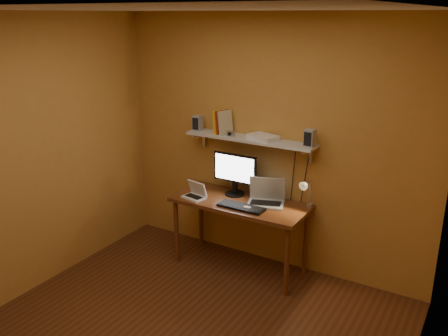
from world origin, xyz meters
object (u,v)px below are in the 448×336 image
Objects in this scene: router at (263,137)px; shelf_camera at (230,134)px; desk at (240,209)px; mouse at (247,208)px; netbook at (195,193)px; keyboard at (241,207)px; desk_lamp at (307,190)px; speaker_right at (310,138)px; speaker_left at (198,123)px; laptop at (266,197)px; monitor at (235,172)px; wall_shelf at (250,139)px.

shelf_camera is at bearing -170.14° from router.
desk is 0.78m from shelf_camera.
mouse is at bearing -42.80° from desk.
keyboard is at bearing 10.70° from netbook.
router is at bearing 171.87° from desk_lamp.
mouse is 0.72m from router.
router is (0.59, 0.35, 0.60)m from netbook.
netbook is at bearing -161.50° from desk.
speaker_right is at bearing 16.07° from desk.
router is at bearing 54.03° from desk.
speaker_left is (-0.19, 0.34, 0.66)m from netbook.
netbook is 1.31m from speaker_right.
laptop is 0.60m from router.
mouse is at bearing -39.09° from shelf_camera.
keyboard is 0.94m from speaker_right.
laptop is 1.46× the size of router.
shelf_camera is 0.35m from router.
netbook is 1.55× the size of speaker_right.
desk is 1.03m from speaker_left.
netbook is (-0.45, -0.15, 0.13)m from desk.
desk is 0.73m from desk_lamp.
router is at bearing 9.86° from shelf_camera.
speaker_left is at bearing 174.25° from monitor.
speaker_left reaches higher than monitor.
speaker_right reaches higher than desk_lamp.
speaker_right is at bearing 3.02° from shelf_camera.
desk is 0.39m from monitor.
desk is 0.72m from wall_shelf.
speaker_right is (0.64, 0.18, 0.79)m from desk.
wall_shelf is 0.70m from keyboard.
netbook is (-0.70, -0.24, -0.02)m from laptop.
desk_lamp is 0.96m from shelf_camera.
mouse is at bearing -86.67° from router.
router is at bearing 83.12° from keyboard.
wall_shelf is at bearing -175.98° from speaker_right.
keyboard reaches higher than desk.
desk is 14.12× the size of mouse.
mouse is (0.17, -0.35, -0.59)m from wall_shelf.
keyboard is at bearing -74.15° from wall_shelf.
desk_lamp is 0.68m from router.
mouse is (-0.09, -0.24, -0.05)m from laptop.
shelf_camera is at bearing 135.83° from keyboard.
laptop is at bearing 71.16° from mouse.
desk_lamp is 2.25× the size of speaker_right.
speaker_right is at bearing -0.85° from wall_shelf.
desk_lamp is (1.11, 0.28, 0.16)m from netbook.
monitor reaches higher than desk.
mouse is 0.34× the size of router.
laptop is at bearing -161.38° from speaker_right.
speaker_right is (0.54, 0.34, 0.70)m from keyboard.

